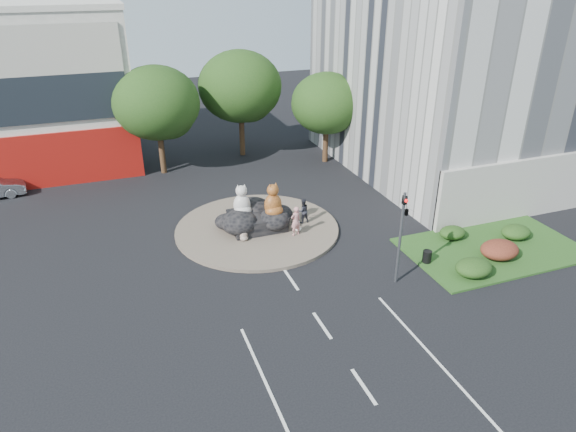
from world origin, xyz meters
The scene contains 20 objects.
ground centered at (0.00, 0.00, 0.00)m, with size 120.00×120.00×0.00m, color black.
roundabout_island centered at (0.00, 10.00, 0.10)m, with size 10.00×10.00×0.20m, color brown.
rock_plinth centered at (0.00, 10.00, 0.65)m, with size 3.20×2.60×0.90m, color black, non-canonical shape.
grass_verge centered at (12.00, 3.00, 0.06)m, with size 10.00×6.00×0.12m, color #234A18.
tree_left centered at (-3.93, 22.06, 5.25)m, with size 6.46×6.46×8.27m.
tree_mid centered at (3.07, 24.06, 5.56)m, with size 6.84×6.84×8.76m.
tree_right centered at (9.07, 20.06, 4.63)m, with size 5.70×5.70×7.30m.
hedge_near_green centered at (9.00, 1.00, 0.57)m, with size 2.00×1.60×0.90m, color #1A3D13.
hedge_red centered at (11.50, 2.00, 0.61)m, with size 2.20×1.76×0.99m, color #4F1A15.
hedge_mid_green centered at (14.00, 3.50, 0.53)m, with size 1.80×1.44×0.81m, color #1A3D13.
hedge_back_green centered at (10.50, 4.80, 0.48)m, with size 1.60×1.28×0.72m, color #1A3D13.
traffic_light centered at (5.10, 2.00, 3.62)m, with size 0.44×1.24×5.00m.
street_lamp centered at (12.82, 8.00, 4.55)m, with size 2.34×0.22×8.06m.
cat_white centered at (-0.84, 10.22, 2.09)m, with size 1.19×1.03×1.99m, color beige, non-canonical shape.
cat_tabby centered at (0.90, 9.53, 2.14)m, with size 1.25×1.08×2.08m, color #BB5026, non-canonical shape.
kitten_calico centered at (-1.22, 8.69, 0.66)m, with size 0.55×0.47×0.91m, color white, non-canonical shape.
kitten_white centered at (2.16, 8.68, 0.57)m, with size 0.45×0.39×0.75m, color silver, non-canonical shape.
pedestrian_pink centered at (1.87, 8.26, 1.12)m, with size 0.67×0.44×1.84m, color tan.
pedestrian_dark centered at (2.88, 9.65, 1.00)m, with size 0.77×0.60×1.59m, color #22222A.
litter_bin centered at (7.50, 2.97, 0.46)m, with size 0.49×0.49×0.68m, color black.
Camera 1 is at (-7.91, -17.02, 14.62)m, focal length 32.00 mm.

